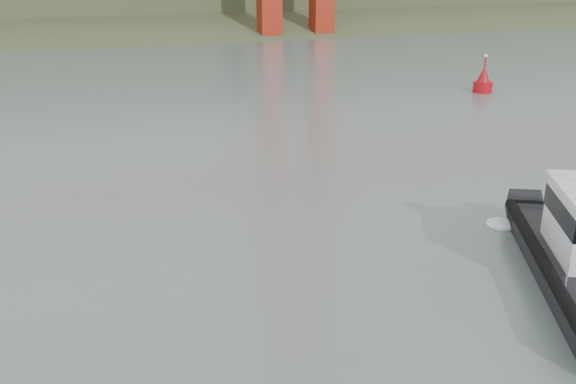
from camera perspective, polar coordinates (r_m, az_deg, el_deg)
name	(u,v)px	position (r m, az deg, el deg)	size (l,w,h in m)	color
ground	(410,349)	(21.39, 10.79, -13.56)	(400.00, 400.00, 0.00)	#53625D
nav_buoy	(483,82)	(60.24, 16.96, 9.36)	(1.70, 1.70, 3.55)	#A50B12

